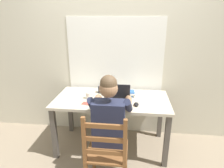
% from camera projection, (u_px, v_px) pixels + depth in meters
% --- Properties ---
extents(ground_plane, '(8.00, 8.00, 0.00)m').
position_uv_depth(ground_plane, '(112.00, 145.00, 2.83)').
color(ground_plane, gray).
extents(back_wall, '(6.00, 0.08, 2.60)m').
position_uv_depth(back_wall, '(115.00, 51.00, 2.83)').
color(back_wall, beige).
rests_on(back_wall, ground).
extents(desk, '(1.50, 0.74, 0.74)m').
position_uv_depth(desk, '(112.00, 105.00, 2.62)').
color(desk, '#BCB29E').
rests_on(desk, ground).
extents(seated_person, '(0.50, 0.60, 1.23)m').
position_uv_depth(seated_person, '(110.00, 120.00, 2.18)').
color(seated_person, '#232842').
rests_on(seated_person, ground).
extents(wooden_chair, '(0.42, 0.42, 0.92)m').
position_uv_depth(wooden_chair, '(107.00, 153.00, 1.99)').
color(wooden_chair, brown).
rests_on(wooden_chair, ground).
extents(laptop, '(0.33, 0.28, 0.23)m').
position_uv_depth(laptop, '(116.00, 100.00, 2.41)').
color(laptop, '#232328').
rests_on(laptop, desk).
extents(computer_mouse, '(0.06, 0.10, 0.03)m').
position_uv_depth(computer_mouse, '(136.00, 104.00, 2.37)').
color(computer_mouse, black).
rests_on(computer_mouse, desk).
extents(coffee_mug_white, '(0.11, 0.08, 0.09)m').
position_uv_depth(coffee_mug_white, '(89.00, 95.00, 2.57)').
color(coffee_mug_white, silver).
rests_on(coffee_mug_white, desk).
extents(coffee_mug_dark, '(0.12, 0.09, 0.09)m').
position_uv_depth(coffee_mug_dark, '(101.00, 90.00, 2.77)').
color(coffee_mug_dark, black).
rests_on(coffee_mug_dark, desk).
extents(book_stack_main, '(0.20, 0.15, 0.07)m').
position_uv_depth(book_stack_main, '(128.00, 93.00, 2.66)').
color(book_stack_main, '#2D5B9E').
rests_on(book_stack_main, desk).
extents(paper_pile_near_laptop, '(0.25, 0.23, 0.01)m').
position_uv_depth(paper_pile_near_laptop, '(103.00, 102.00, 2.48)').
color(paper_pile_near_laptop, white).
rests_on(paper_pile_near_laptop, desk).
extents(paper_pile_back_corner, '(0.24, 0.23, 0.01)m').
position_uv_depth(paper_pile_back_corner, '(69.00, 102.00, 2.47)').
color(paper_pile_back_corner, white).
rests_on(paper_pile_back_corner, desk).
extents(paper_pile_side, '(0.23, 0.20, 0.01)m').
position_uv_depth(paper_pile_side, '(122.00, 103.00, 2.44)').
color(paper_pile_side, white).
rests_on(paper_pile_side, desk).
extents(landscape_photo_print, '(0.15, 0.11, 0.00)m').
position_uv_depth(landscape_photo_print, '(87.00, 104.00, 2.43)').
color(landscape_photo_print, '#C63D33').
rests_on(landscape_photo_print, desk).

